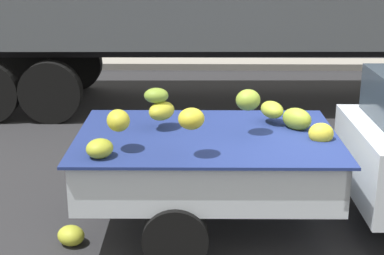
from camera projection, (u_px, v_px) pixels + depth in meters
ground at (331, 233)px, 6.41m from camera, size 220.00×220.00×0.00m
curb_strip at (257, 64)px, 14.68m from camera, size 80.00×0.80×0.16m
fallen_banana_bunch_near_tailgate at (71, 235)px, 6.14m from camera, size 0.39×0.39×0.21m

